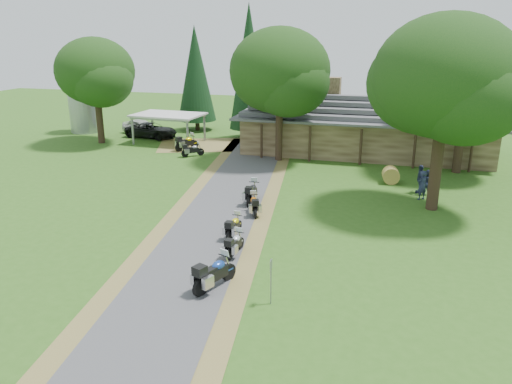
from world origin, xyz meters
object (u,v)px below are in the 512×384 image
(carport, at_px, (169,128))
(motorcycle_row_c, at_px, (234,225))
(motorcycle_row_e, at_px, (252,192))
(lodge, at_px, (366,124))
(motorcycle_row_b, at_px, (235,243))
(motorcycle_row_d, at_px, (254,204))
(silo, at_px, (84,102))
(motorcycle_carport_a, at_px, (187,142))
(hay_bale, at_px, (391,175))
(car_white_sedan, at_px, (141,125))
(car_dark_suv, at_px, (151,127))
(motorcycle_carport_b, at_px, (193,149))
(motorcycle_row_a, at_px, (215,272))

(carport, distance_m, motorcycle_row_c, 23.80)
(motorcycle_row_e, bearing_deg, lodge, -22.91)
(motorcycle_row_b, relative_size, motorcycle_row_d, 0.94)
(silo, xyz_separation_m, carport, (10.70, -2.59, -1.75))
(motorcycle_row_d, xyz_separation_m, motorcycle_carport_a, (-10.19, 14.06, 0.12))
(motorcycle_row_c, distance_m, hay_bale, 14.02)
(lodge, bearing_deg, motorcycle_row_c, -103.31)
(carport, distance_m, car_white_sedan, 5.35)
(carport, relative_size, car_dark_suv, 1.11)
(silo, relative_size, car_white_sedan, 1.08)
(lodge, height_order, hay_bale, lodge)
(lodge, relative_size, carport, 3.43)
(car_dark_suv, height_order, motorcycle_row_b, car_dark_suv)
(motorcycle_row_c, bearing_deg, lodge, -11.21)
(car_white_sedan, xyz_separation_m, motorcycle_row_b, (18.15, -24.90, -0.38))
(motorcycle_carport_a, bearing_deg, lodge, -46.69)
(car_white_sedan, distance_m, motorcycle_carport_b, 11.44)
(motorcycle_row_e, height_order, motorcycle_carport_b, motorcycle_row_e)
(silo, bearing_deg, motorcycle_carport_b, -25.42)
(motorcycle_row_a, bearing_deg, motorcycle_carport_b, 47.25)
(car_dark_suv, relative_size, motorcycle_carport_a, 2.64)
(car_dark_suv, distance_m, motorcycle_carport_a, 6.98)
(carport, bearing_deg, motorcycle_row_b, -54.75)
(carport, relative_size, hay_bale, 5.49)
(car_dark_suv, bearing_deg, motorcycle_row_c, -136.95)
(motorcycle_row_d, bearing_deg, motorcycle_row_c, 157.37)
(carport, height_order, motorcycle_row_b, carport)
(motorcycle_row_e, bearing_deg, carport, 36.87)
(lodge, xyz_separation_m, motorcycle_row_c, (-4.96, -20.96, -1.85))
(carport, bearing_deg, motorcycle_carport_a, -37.51)
(carport, bearing_deg, motorcycle_carport_b, -43.38)
(lodge, height_order, motorcycle_row_c, lodge)
(motorcycle_row_c, bearing_deg, car_white_sedan, 39.43)
(car_dark_suv, relative_size, motorcycle_carport_b, 3.22)
(carport, relative_size, motorcycle_row_e, 3.06)
(car_white_sedan, xyz_separation_m, motorcycle_carport_a, (7.31, -5.34, -0.23))
(silo, relative_size, motorcycle_carport_a, 2.91)
(motorcycle_carport_b, bearing_deg, car_dark_suv, 96.67)
(car_dark_suv, height_order, motorcycle_row_c, car_dark_suv)
(motorcycle_row_b, xyz_separation_m, motorcycle_row_d, (-0.66, 5.50, 0.04))
(car_dark_suv, bearing_deg, lodge, -84.88)
(car_dark_suv, xyz_separation_m, motorcycle_row_b, (16.42, -23.74, -0.50))
(motorcycle_row_d, xyz_separation_m, motorcycle_row_e, (-0.67, 1.89, 0.09))
(car_white_sedan, bearing_deg, motorcycle_row_a, -124.40)
(lodge, xyz_separation_m, silo, (-28.60, 1.59, 0.65))
(car_dark_suv, xyz_separation_m, motorcycle_row_d, (15.76, -18.24, -0.46))
(silo, height_order, motorcycle_carport_b, silo)
(hay_bale, bearing_deg, lodge, 105.07)
(silo, xyz_separation_m, motorcycle_row_e, (23.04, -17.21, -2.41))
(motorcycle_row_d, bearing_deg, motorcycle_row_b, 165.20)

